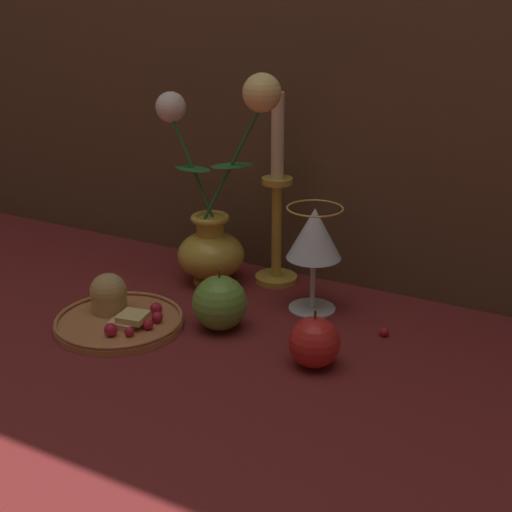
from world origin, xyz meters
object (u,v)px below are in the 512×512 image
(wine_glass, at_px, (314,237))
(apple_near_glass, at_px, (220,303))
(plate_with_pastries, at_px, (117,313))
(candlestick, at_px, (277,208))
(apple_beside_vase, at_px, (314,342))
(vase, at_px, (213,222))

(wine_glass, xyz_separation_m, apple_near_glass, (-0.09, -0.13, -0.08))
(plate_with_pastries, bearing_deg, candlestick, 62.65)
(apple_beside_vase, bearing_deg, wine_glass, 115.30)
(plate_with_pastries, bearing_deg, apple_near_glass, 23.30)
(plate_with_pastries, height_order, apple_beside_vase, apple_beside_vase)
(apple_beside_vase, bearing_deg, vase, 146.74)
(vase, relative_size, plate_with_pastries, 1.87)
(wine_glass, bearing_deg, apple_near_glass, -125.86)
(candlestick, distance_m, apple_near_glass, 0.22)
(candlestick, bearing_deg, apple_beside_vase, -52.77)
(vase, height_order, apple_beside_vase, vase)
(plate_with_pastries, bearing_deg, wine_glass, 38.75)
(vase, distance_m, candlestick, 0.11)
(vase, xyz_separation_m, wine_glass, (0.19, -0.01, 0.01))
(candlestick, distance_m, apple_beside_vase, 0.32)
(plate_with_pastries, xyz_separation_m, apple_beside_vase, (0.32, 0.03, 0.02))
(apple_near_glass, bearing_deg, apple_beside_vase, -11.46)
(vase, height_order, apple_near_glass, vase)
(plate_with_pastries, distance_m, wine_glass, 0.33)
(wine_glass, xyz_separation_m, apple_beside_vase, (0.08, -0.17, -0.09))
(apple_beside_vase, height_order, apple_near_glass, apple_near_glass)
(apple_near_glass, bearing_deg, candlestick, 92.54)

